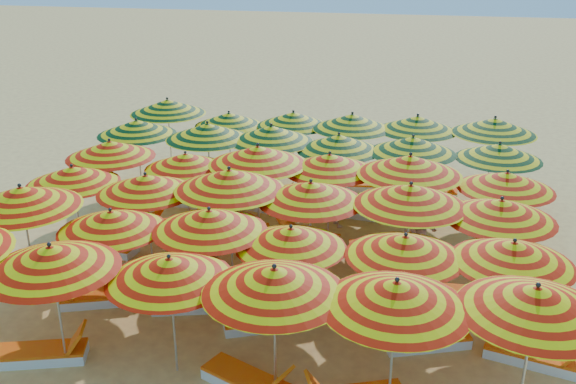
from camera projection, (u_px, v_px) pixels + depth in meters
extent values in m
plane|color=#F5C86D|center=(284.00, 257.00, 16.42)|extent=(120.00, 120.00, 0.00)
cylinder|color=silver|center=(59.00, 309.00, 11.81)|extent=(0.05, 0.05, 2.44)
cone|color=#D36E00|center=(51.00, 258.00, 11.43)|extent=(2.51, 2.51, 0.46)
sphere|color=black|center=(49.00, 244.00, 11.33)|extent=(0.08, 0.08, 0.08)
cylinder|color=silver|center=(173.00, 318.00, 11.66)|extent=(0.04, 0.04, 2.31)
cone|color=#D36E00|center=(170.00, 269.00, 11.30)|extent=(2.98, 2.98, 0.44)
sphere|color=black|center=(169.00, 256.00, 11.20)|extent=(0.08, 0.08, 0.08)
cylinder|color=silver|center=(275.00, 335.00, 11.00)|extent=(0.05, 0.05, 2.47)
cone|color=#D36E00|center=(274.00, 281.00, 10.61)|extent=(3.24, 3.24, 0.47)
sphere|color=black|center=(274.00, 266.00, 10.51)|extent=(0.08, 0.08, 0.08)
cylinder|color=silver|center=(392.00, 351.00, 10.58)|extent=(0.05, 0.05, 2.47)
cone|color=#D36E00|center=(396.00, 295.00, 10.19)|extent=(2.59, 2.59, 0.47)
sphere|color=black|center=(397.00, 280.00, 10.09)|extent=(0.08, 0.08, 0.08)
cylinder|color=silver|center=(526.00, 358.00, 10.39)|extent=(0.05, 0.05, 2.48)
cone|color=#D36E00|center=(536.00, 300.00, 10.00)|extent=(3.16, 3.16, 0.47)
sphere|color=black|center=(538.00, 285.00, 9.90)|extent=(0.08, 0.08, 0.08)
cylinder|color=silver|center=(29.00, 243.00, 14.26)|extent=(0.05, 0.05, 2.55)
cone|color=#D36E00|center=(21.00, 197.00, 13.86)|extent=(2.63, 2.63, 0.49)
sphere|color=black|center=(19.00, 185.00, 13.76)|extent=(0.08, 0.08, 0.08)
cylinder|color=silver|center=(116.00, 263.00, 13.71)|extent=(0.04, 0.04, 2.27)
cone|color=#D36E00|center=(111.00, 221.00, 13.35)|extent=(2.99, 2.99, 0.43)
sphere|color=black|center=(110.00, 210.00, 13.26)|extent=(0.08, 0.08, 0.08)
cylinder|color=silver|center=(212.00, 265.00, 13.49)|extent=(0.05, 0.05, 2.38)
cone|color=#D36E00|center=(209.00, 220.00, 13.11)|extent=(2.94, 2.94, 0.45)
sphere|color=black|center=(209.00, 209.00, 13.02)|extent=(0.08, 0.08, 0.08)
cylinder|color=silver|center=(291.00, 281.00, 13.00)|extent=(0.04, 0.04, 2.24)
cone|color=#D36E00|center=(291.00, 238.00, 12.65)|extent=(2.80, 2.80, 0.43)
sphere|color=black|center=(291.00, 226.00, 12.56)|extent=(0.07, 0.07, 0.07)
cylinder|color=silver|center=(402.00, 292.00, 12.52)|extent=(0.04, 0.04, 2.30)
cone|color=#D36E00|center=(405.00, 246.00, 12.16)|extent=(2.86, 2.86, 0.44)
sphere|color=black|center=(406.00, 234.00, 12.07)|extent=(0.08, 0.08, 0.08)
cylinder|color=silver|center=(506.00, 300.00, 12.25)|extent=(0.04, 0.04, 2.31)
cone|color=#D36E00|center=(513.00, 253.00, 11.88)|extent=(2.34, 2.34, 0.44)
sphere|color=black|center=(515.00, 240.00, 11.79)|extent=(0.08, 0.08, 0.08)
cylinder|color=silver|center=(77.00, 212.00, 16.22)|extent=(0.04, 0.04, 2.30)
cone|color=#D36E00|center=(73.00, 175.00, 15.86)|extent=(2.95, 2.95, 0.44)
sphere|color=black|center=(71.00, 165.00, 15.77)|extent=(0.08, 0.08, 0.08)
cylinder|color=silver|center=(149.00, 223.00, 15.51)|extent=(0.04, 0.04, 2.35)
cone|color=#D36E00|center=(146.00, 184.00, 15.14)|extent=(2.72, 2.72, 0.45)
sphere|color=black|center=(145.00, 174.00, 15.05)|extent=(0.08, 0.08, 0.08)
cylinder|color=silver|center=(231.00, 224.00, 15.21)|extent=(0.05, 0.05, 2.58)
cone|color=#D36E00|center=(229.00, 180.00, 14.80)|extent=(2.94, 2.94, 0.49)
sphere|color=black|center=(229.00, 168.00, 14.70)|extent=(0.09, 0.09, 0.09)
cylinder|color=silver|center=(310.00, 234.00, 14.84)|extent=(0.05, 0.05, 2.44)
cone|color=#D36E00|center=(311.00, 192.00, 14.45)|extent=(3.14, 3.14, 0.46)
sphere|color=black|center=(311.00, 181.00, 14.36)|extent=(0.08, 0.08, 0.08)
cylinder|color=silver|center=(407.00, 240.00, 14.44)|extent=(0.05, 0.05, 2.53)
cone|color=#D36E00|center=(410.00, 195.00, 14.04)|extent=(2.82, 2.82, 0.48)
sphere|color=black|center=(411.00, 183.00, 13.94)|extent=(0.08, 0.08, 0.08)
cylinder|color=silver|center=(495.00, 253.00, 13.98)|extent=(0.05, 0.05, 2.39)
cone|color=#D36E00|center=(501.00, 210.00, 13.61)|extent=(3.05, 3.05, 0.46)
sphere|color=black|center=(502.00, 198.00, 13.51)|extent=(0.08, 0.08, 0.08)
cylinder|color=silver|center=(114.00, 185.00, 17.84)|extent=(0.05, 0.05, 2.42)
cone|color=#D36E00|center=(110.00, 149.00, 17.46)|extent=(3.09, 3.09, 0.46)
sphere|color=black|center=(109.00, 140.00, 17.37)|extent=(0.08, 0.08, 0.08)
cylinder|color=silver|center=(188.00, 194.00, 17.47)|extent=(0.04, 0.04, 2.22)
cone|color=#D36E00|center=(186.00, 161.00, 17.12)|extent=(2.59, 2.59, 0.42)
sphere|color=black|center=(185.00, 152.00, 17.03)|extent=(0.07, 0.07, 0.07)
cylinder|color=silver|center=(259.00, 196.00, 16.90)|extent=(0.05, 0.05, 2.58)
cone|color=#D36E00|center=(258.00, 155.00, 16.49)|extent=(2.97, 2.97, 0.49)
sphere|color=black|center=(258.00, 145.00, 16.39)|extent=(0.09, 0.09, 0.09)
cylinder|color=silver|center=(329.00, 200.00, 16.81)|extent=(0.05, 0.05, 2.41)
cone|color=#D36E00|center=(330.00, 163.00, 16.43)|extent=(3.19, 3.19, 0.46)
sphere|color=black|center=(330.00, 153.00, 16.33)|extent=(0.08, 0.08, 0.08)
cylinder|color=silver|center=(407.00, 207.00, 16.12)|extent=(0.05, 0.05, 2.60)
cone|color=#D36E00|center=(410.00, 165.00, 15.71)|extent=(3.02, 3.02, 0.50)
sphere|color=black|center=(411.00, 154.00, 15.61)|extent=(0.09, 0.09, 0.09)
cylinder|color=silver|center=(501.00, 219.00, 15.76)|extent=(0.04, 0.04, 2.33)
cone|color=#D36E00|center=(506.00, 181.00, 15.39)|extent=(3.08, 3.08, 0.44)
sphere|color=black|center=(508.00, 171.00, 15.30)|extent=(0.08, 0.08, 0.08)
cylinder|color=silver|center=(139.00, 160.00, 19.92)|extent=(0.05, 0.05, 2.41)
cone|color=#747307|center=(137.00, 127.00, 19.54)|extent=(2.75, 2.75, 0.46)
sphere|color=black|center=(136.00, 119.00, 19.44)|extent=(0.08, 0.08, 0.08)
cylinder|color=silver|center=(209.00, 166.00, 19.25)|extent=(0.05, 0.05, 2.50)
cone|color=#747307|center=(208.00, 131.00, 18.85)|extent=(2.72, 2.72, 0.48)
sphere|color=black|center=(207.00, 122.00, 18.75)|extent=(0.08, 0.08, 0.08)
cylinder|color=silver|center=(272.00, 169.00, 19.05)|extent=(0.05, 0.05, 2.49)
cone|color=#747307|center=(271.00, 134.00, 18.66)|extent=(2.54, 2.54, 0.47)
sphere|color=black|center=(271.00, 125.00, 18.56)|extent=(0.08, 0.08, 0.08)
cylinder|color=silver|center=(338.00, 177.00, 18.46)|extent=(0.05, 0.05, 2.41)
cone|color=#747307|center=(339.00, 143.00, 18.08)|extent=(2.43, 2.43, 0.46)
sphere|color=black|center=(339.00, 134.00, 17.99)|extent=(0.08, 0.08, 0.08)
cylinder|color=silver|center=(410.00, 181.00, 18.14)|extent=(0.05, 0.05, 2.44)
cone|color=#747307|center=(413.00, 145.00, 17.75)|extent=(2.73, 2.73, 0.47)
sphere|color=black|center=(413.00, 136.00, 17.65)|extent=(0.08, 0.08, 0.08)
cylinder|color=silver|center=(495.00, 186.00, 17.85)|extent=(0.04, 0.04, 2.35)
cone|color=#747307|center=(499.00, 152.00, 17.48)|extent=(2.95, 2.95, 0.45)
sphere|color=black|center=(500.00, 143.00, 17.39)|extent=(0.08, 0.08, 0.08)
cylinder|color=silver|center=(170.00, 138.00, 21.89)|extent=(0.05, 0.05, 2.55)
cone|color=#747307|center=(168.00, 107.00, 21.49)|extent=(2.85, 2.85, 0.49)
sphere|color=black|center=(167.00, 98.00, 21.39)|extent=(0.08, 0.08, 0.08)
cylinder|color=silver|center=(230.00, 148.00, 21.34)|extent=(0.04, 0.04, 2.27)
cone|color=#747307|center=(229.00, 119.00, 20.98)|extent=(2.99, 2.99, 0.43)
sphere|color=black|center=(229.00, 112.00, 20.89)|extent=(0.08, 0.08, 0.08)
cylinder|color=silver|center=(293.00, 149.00, 21.07)|extent=(0.04, 0.04, 2.35)
cone|color=#747307|center=(293.00, 119.00, 20.70)|extent=(2.77, 2.77, 0.45)
sphere|color=black|center=(293.00, 111.00, 20.60)|extent=(0.08, 0.08, 0.08)
cylinder|color=silver|center=(351.00, 154.00, 20.34)|extent=(0.05, 0.05, 2.48)
cone|color=#747307|center=(352.00, 121.00, 19.95)|extent=(2.73, 2.73, 0.47)
sphere|color=black|center=(352.00, 113.00, 19.85)|extent=(0.08, 0.08, 0.08)
cylinder|color=silver|center=(415.00, 156.00, 20.16)|extent=(0.05, 0.05, 2.47)
cone|color=#747307|center=(417.00, 123.00, 19.77)|extent=(2.89, 2.89, 0.47)
sphere|color=black|center=(418.00, 115.00, 19.67)|extent=(0.08, 0.08, 0.08)
cylinder|color=silver|center=(490.00, 161.00, 19.65)|extent=(0.05, 0.05, 2.54)
cone|color=#747307|center=(494.00, 126.00, 19.25)|extent=(3.34, 3.34, 0.48)
sphere|color=black|center=(495.00, 117.00, 19.15)|extent=(0.08, 0.08, 0.08)
cube|color=white|center=(41.00, 355.00, 12.35)|extent=(1.80, 1.10, 0.20)
cube|color=#F95A0B|center=(40.00, 350.00, 12.30)|extent=(1.80, 1.10, 0.06)
cube|color=#F95A0B|center=(76.00, 338.00, 12.29)|extent=(0.53, 0.67, 0.48)
cube|color=white|center=(247.00, 383.00, 11.58)|extent=(1.79, 1.19, 0.20)
cube|color=#F95A0B|center=(246.00, 377.00, 11.53)|extent=(1.79, 1.19, 0.06)
cube|color=#F95A0B|center=(278.00, 381.00, 11.07)|extent=(0.56, 0.68, 0.48)
cube|color=white|center=(100.00, 299.00, 14.31)|extent=(1.79, 1.16, 0.20)
cube|color=#F95A0B|center=(100.00, 294.00, 14.27)|extent=(1.79, 1.16, 0.06)
cube|color=#F95A0B|center=(66.00, 287.00, 14.09)|extent=(0.55, 0.67, 0.48)
cube|color=white|center=(192.00, 304.00, 14.09)|extent=(1.80, 1.06, 0.20)
cube|color=#F95A0B|center=(191.00, 299.00, 14.05)|extent=(1.80, 1.06, 0.06)
cube|color=#F95A0B|center=(223.00, 289.00, 14.02)|extent=(0.52, 0.66, 0.48)
cube|color=white|center=(264.00, 322.00, 13.42)|extent=(1.79, 1.22, 0.20)
cube|color=#F95A0B|center=(264.00, 317.00, 13.38)|extent=(1.79, 1.22, 0.06)
cube|color=#F95A0B|center=(231.00, 312.00, 13.17)|extent=(0.57, 0.68, 0.48)
cube|color=white|center=(426.00, 341.00, 12.80)|extent=(1.79, 1.17, 0.20)
cube|color=#F95A0B|center=(427.00, 335.00, 12.75)|extent=(1.79, 1.17, 0.06)
cube|color=#F95A0B|center=(461.00, 323.00, 12.77)|extent=(0.55, 0.67, 0.48)
cube|color=white|center=(531.00, 357.00, 12.30)|extent=(1.79, 0.96, 0.20)
cube|color=#F95A0B|center=(532.00, 351.00, 12.25)|extent=(1.79, 0.96, 0.06)
cube|color=#F95A0B|center=(573.00, 351.00, 11.89)|extent=(0.49, 0.65, 0.48)
cube|color=white|center=(106.00, 248.00, 16.70)|extent=(1.76, 0.81, 0.20)
cube|color=#F95A0B|center=(105.00, 243.00, 16.65)|extent=(1.76, 0.81, 0.06)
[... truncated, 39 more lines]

